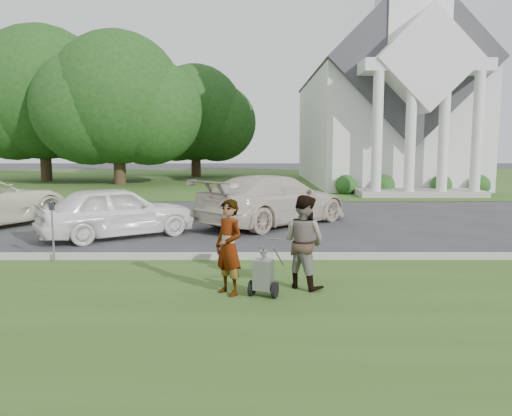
{
  "coord_description": "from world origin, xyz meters",
  "views": [
    {
      "loc": [
        0.73,
        -10.29,
        2.53
      ],
      "look_at": [
        0.76,
        0.0,
        1.23
      ],
      "focal_mm": 35.0,
      "sensor_mm": 36.0,
      "label": 1
    }
  ],
  "objects_px": {
    "car_b": "(117,211)",
    "tree_far": "(42,99)",
    "person_left": "(229,248)",
    "parking_meter_near": "(52,224)",
    "church": "(380,93)",
    "tree_left": "(117,104)",
    "car_c": "(274,200)",
    "tree_back": "(195,117)",
    "person_right": "(304,242)",
    "striping_cart": "(264,276)"
  },
  "relations": [
    {
      "from": "person_left",
      "to": "car_c",
      "type": "distance_m",
      "value": 7.63
    },
    {
      "from": "car_b",
      "to": "tree_far",
      "type": "bearing_deg",
      "value": -6.36
    },
    {
      "from": "tree_left",
      "to": "tree_far",
      "type": "xyz_separation_m",
      "value": [
        -6.0,
        3.0,
        0.58
      ]
    },
    {
      "from": "church",
      "to": "tree_far",
      "type": "distance_m",
      "value": 23.09
    },
    {
      "from": "tree_left",
      "to": "striping_cart",
      "type": "relative_size",
      "value": 10.66
    },
    {
      "from": "tree_left",
      "to": "parking_meter_near",
      "type": "relative_size",
      "value": 7.99
    },
    {
      "from": "church",
      "to": "person_left",
      "type": "xyz_separation_m",
      "value": [
        -8.71,
        -25.17,
        -5.13
      ]
    },
    {
      "from": "tree_left",
      "to": "car_c",
      "type": "relative_size",
      "value": 1.93
    },
    {
      "from": "person_left",
      "to": "person_right",
      "type": "relative_size",
      "value": 0.98
    },
    {
      "from": "tree_left",
      "to": "person_right",
      "type": "distance_m",
      "value": 25.88
    },
    {
      "from": "car_c",
      "to": "person_right",
      "type": "bearing_deg",
      "value": 136.96
    },
    {
      "from": "tree_far",
      "to": "person_left",
      "type": "distance_m",
      "value": 30.98
    },
    {
      "from": "tree_far",
      "to": "person_left",
      "type": "bearing_deg",
      "value": -62.12
    },
    {
      "from": "tree_left",
      "to": "tree_back",
      "type": "xyz_separation_m",
      "value": [
        4.0,
        8.0,
        -0.38
      ]
    },
    {
      "from": "church",
      "to": "striping_cart",
      "type": "xyz_separation_m",
      "value": [
        -8.12,
        -25.31,
        -5.57
      ]
    },
    {
      "from": "car_c",
      "to": "tree_back",
      "type": "bearing_deg",
      "value": -32.66
    },
    {
      "from": "striping_cart",
      "to": "person_left",
      "type": "xyz_separation_m",
      "value": [
        -0.58,
        0.14,
        0.44
      ]
    },
    {
      "from": "church",
      "to": "parking_meter_near",
      "type": "distance_m",
      "value": 26.54
    },
    {
      "from": "tree_left",
      "to": "parking_meter_near",
      "type": "distance_m",
      "value": 22.49
    },
    {
      "from": "tree_far",
      "to": "tree_back",
      "type": "height_order",
      "value": "tree_far"
    },
    {
      "from": "striping_cart",
      "to": "person_right",
      "type": "relative_size",
      "value": 0.6
    },
    {
      "from": "person_left",
      "to": "person_right",
      "type": "distance_m",
      "value": 1.36
    },
    {
      "from": "parking_meter_near",
      "to": "tree_far",
      "type": "bearing_deg",
      "value": 112.83
    },
    {
      "from": "parking_meter_near",
      "to": "tree_left",
      "type": "bearing_deg",
      "value": 101.42
    },
    {
      "from": "car_c",
      "to": "person_left",
      "type": "bearing_deg",
      "value": 127.05
    },
    {
      "from": "church",
      "to": "tree_back",
      "type": "xyz_separation_m",
      "value": [
        -13.01,
        6.87,
        -1.21
      ]
    },
    {
      "from": "person_right",
      "to": "car_b",
      "type": "distance_m",
      "value": 6.83
    },
    {
      "from": "church",
      "to": "tree_left",
      "type": "xyz_separation_m",
      "value": [
        -17.01,
        -1.13,
        -0.83
      ]
    },
    {
      "from": "tree_back",
      "to": "striping_cart",
      "type": "distance_m",
      "value": 32.84
    },
    {
      "from": "person_left",
      "to": "car_c",
      "type": "xyz_separation_m",
      "value": [
        1.05,
        7.55,
        -0.01
      ]
    },
    {
      "from": "church",
      "to": "tree_back",
      "type": "distance_m",
      "value": 14.77
    },
    {
      "from": "tree_far",
      "to": "parking_meter_near",
      "type": "bearing_deg",
      "value": -67.17
    },
    {
      "from": "tree_back",
      "to": "person_right",
      "type": "xyz_separation_m",
      "value": [
        5.61,
        -31.64,
        -3.9
      ]
    },
    {
      "from": "church",
      "to": "person_right",
      "type": "relative_size",
      "value": 14.56
    },
    {
      "from": "parking_meter_near",
      "to": "car_b",
      "type": "xyz_separation_m",
      "value": [
        0.58,
        2.99,
        -0.12
      ]
    },
    {
      "from": "tree_back",
      "to": "striping_cart",
      "type": "relative_size",
      "value": 9.64
    },
    {
      "from": "person_right",
      "to": "car_c",
      "type": "distance_m",
      "value": 7.16
    },
    {
      "from": "striping_cart",
      "to": "person_right",
      "type": "bearing_deg",
      "value": 55.87
    },
    {
      "from": "tree_left",
      "to": "car_b",
      "type": "height_order",
      "value": "tree_left"
    },
    {
      "from": "church",
      "to": "tree_far",
      "type": "relative_size",
      "value": 2.07
    },
    {
      "from": "car_c",
      "to": "tree_left",
      "type": "bearing_deg",
      "value": -15.42
    },
    {
      "from": "church",
      "to": "car_b",
      "type": "height_order",
      "value": "church"
    },
    {
      "from": "striping_cart",
      "to": "car_b",
      "type": "relative_size",
      "value": 0.24
    },
    {
      "from": "tree_back",
      "to": "striping_cart",
      "type": "bearing_deg",
      "value": -81.36
    },
    {
      "from": "striping_cart",
      "to": "tree_back",
      "type": "bearing_deg",
      "value": 117.55
    },
    {
      "from": "tree_back",
      "to": "car_c",
      "type": "distance_m",
      "value": 25.37
    },
    {
      "from": "person_right",
      "to": "parking_meter_near",
      "type": "bearing_deg",
      "value": 18.54
    },
    {
      "from": "tree_back",
      "to": "person_right",
      "type": "relative_size",
      "value": 5.81
    },
    {
      "from": "tree_left",
      "to": "car_c",
      "type": "xyz_separation_m",
      "value": [
        9.36,
        -16.49,
        -4.31
      ]
    },
    {
      "from": "tree_left",
      "to": "church",
      "type": "bearing_deg",
      "value": 3.79
    }
  ]
}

